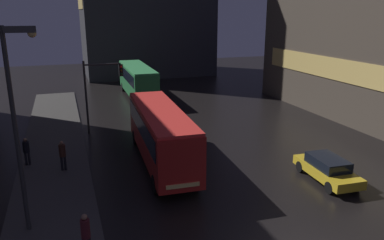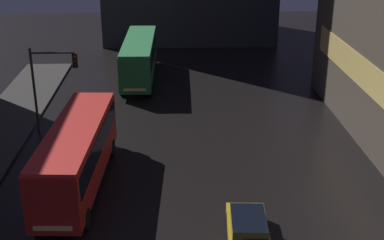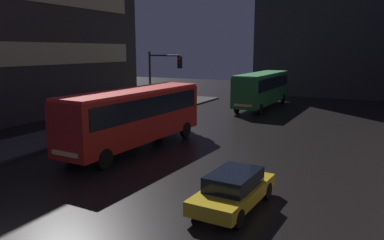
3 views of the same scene
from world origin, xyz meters
TOP-DOWN VIEW (x-y plane):
  - sidewalk_left at (-9.00, 10.00)m, footprint 4.00×48.00m
  - building_left_tower at (-19.54, 15.42)m, footprint 10.07×25.50m
  - bus_near at (-2.74, 10.92)m, footprint 2.94×10.64m
  - bus_far at (-0.52, 29.37)m, footprint 2.63×11.05m
  - car_taxi at (5.26, 5.56)m, footprint 1.99×4.32m
  - pedestrian_mid at (-10.44, 12.92)m, footprint 0.50×0.50m
  - pedestrian_far at (-8.42, 11.39)m, footprint 0.50×0.50m
  - traffic_light_main at (-5.47, 18.40)m, footprint 2.90×0.35m

SIDE VIEW (x-z plane):
  - sidewalk_left at x=-9.00m, z-range 0.00..0.15m
  - car_taxi at x=5.26m, z-range 0.03..1.38m
  - pedestrian_mid at x=-10.44m, z-range 0.31..2.00m
  - pedestrian_far at x=-8.42m, z-range 0.32..2.10m
  - bus_near at x=-2.74m, z-range 0.40..3.83m
  - bus_far at x=-0.52m, z-range 0.40..3.83m
  - traffic_light_main at x=-5.47m, z-range 0.98..6.51m
  - building_left_tower at x=-19.54m, z-range 0.00..16.44m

